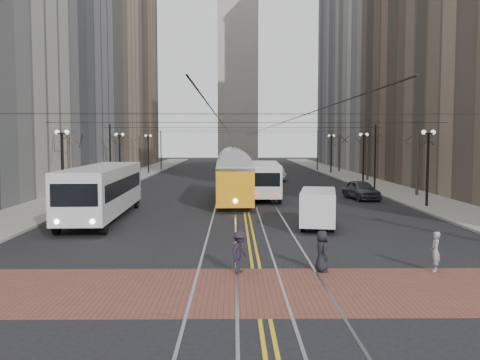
{
  "coord_description": "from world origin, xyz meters",
  "views": [
    {
      "loc": [
        -0.89,
        -22.0,
        5.17
      ],
      "look_at": [
        -0.57,
        6.43,
        3.0
      ],
      "focal_mm": 40.0,
      "sensor_mm": 36.0,
      "label": 1
    }
  ],
  "objects_px": {
    "transit_bus": "(103,193)",
    "pedestrian_a": "(322,251)",
    "rear_bus": "(264,180)",
    "sedan_silver": "(277,174)",
    "clock_tower": "(238,4)",
    "sedan_grey": "(361,190)",
    "streetcar": "(233,181)",
    "pedestrian_d": "(239,252)",
    "pedestrian_b": "(435,251)",
    "cargo_van": "(318,209)"
  },
  "relations": [
    {
      "from": "streetcar",
      "to": "rear_bus",
      "type": "xyz_separation_m",
      "value": [
        2.77,
        3.03,
        -0.18
      ]
    },
    {
      "from": "sedan_silver",
      "to": "pedestrian_b",
      "type": "relative_size",
      "value": 3.09
    },
    {
      "from": "streetcar",
      "to": "pedestrian_d",
      "type": "bearing_deg",
      "value": -90.67
    },
    {
      "from": "pedestrian_a",
      "to": "pedestrian_d",
      "type": "relative_size",
      "value": 0.99
    },
    {
      "from": "sedan_silver",
      "to": "transit_bus",
      "type": "bearing_deg",
      "value": -116.12
    },
    {
      "from": "transit_bus",
      "to": "sedan_grey",
      "type": "relative_size",
      "value": 2.81
    },
    {
      "from": "transit_bus",
      "to": "sedan_silver",
      "type": "relative_size",
      "value": 2.84
    },
    {
      "from": "sedan_silver",
      "to": "pedestrian_a",
      "type": "distance_m",
      "value": 46.41
    },
    {
      "from": "streetcar",
      "to": "sedan_grey",
      "type": "relative_size",
      "value": 2.97
    },
    {
      "from": "cargo_van",
      "to": "sedan_grey",
      "type": "distance_m",
      "value": 16.09
    },
    {
      "from": "cargo_van",
      "to": "sedan_grey",
      "type": "height_order",
      "value": "cargo_van"
    },
    {
      "from": "transit_bus",
      "to": "pedestrian_b",
      "type": "xyz_separation_m",
      "value": [
        16.33,
        -13.83,
        -0.92
      ]
    },
    {
      "from": "sedan_silver",
      "to": "pedestrian_a",
      "type": "xyz_separation_m",
      "value": [
        -2.01,
        -46.37,
        0.02
      ]
    },
    {
      "from": "clock_tower",
      "to": "pedestrian_b",
      "type": "height_order",
      "value": "clock_tower"
    },
    {
      "from": "cargo_van",
      "to": "pedestrian_a",
      "type": "bearing_deg",
      "value": -88.22
    },
    {
      "from": "sedan_grey",
      "to": "sedan_silver",
      "type": "bearing_deg",
      "value": 94.88
    },
    {
      "from": "transit_bus",
      "to": "pedestrian_b",
      "type": "bearing_deg",
      "value": -41.96
    },
    {
      "from": "streetcar",
      "to": "sedan_silver",
      "type": "relative_size",
      "value": 3.0
    },
    {
      "from": "rear_bus",
      "to": "transit_bus",
      "type": "bearing_deg",
      "value": -129.09
    },
    {
      "from": "streetcar",
      "to": "sedan_silver",
      "type": "height_order",
      "value": "streetcar"
    },
    {
      "from": "cargo_van",
      "to": "pedestrian_b",
      "type": "xyz_separation_m",
      "value": [
        2.98,
        -10.26,
        -0.31
      ]
    },
    {
      "from": "clock_tower",
      "to": "transit_bus",
      "type": "relative_size",
      "value": 4.81
    },
    {
      "from": "sedan_silver",
      "to": "pedestrian_a",
      "type": "height_order",
      "value": "pedestrian_a"
    },
    {
      "from": "sedan_grey",
      "to": "pedestrian_d",
      "type": "height_order",
      "value": "sedan_grey"
    },
    {
      "from": "sedan_silver",
      "to": "pedestrian_b",
      "type": "height_order",
      "value": "sedan_silver"
    },
    {
      "from": "transit_bus",
      "to": "pedestrian_a",
      "type": "relative_size",
      "value": 8.49
    },
    {
      "from": "sedan_silver",
      "to": "pedestrian_d",
      "type": "bearing_deg",
      "value": -99.42
    },
    {
      "from": "clock_tower",
      "to": "pedestrian_a",
      "type": "height_order",
      "value": "clock_tower"
    },
    {
      "from": "sedan_grey",
      "to": "pedestrian_a",
      "type": "bearing_deg",
      "value": -116.35
    },
    {
      "from": "rear_bus",
      "to": "sedan_silver",
      "type": "bearing_deg",
      "value": 84.13
    },
    {
      "from": "clock_tower",
      "to": "sedan_silver",
      "type": "bearing_deg",
      "value": -85.45
    },
    {
      "from": "streetcar",
      "to": "pedestrian_d",
      "type": "relative_size",
      "value": 8.92
    },
    {
      "from": "pedestrian_b",
      "to": "pedestrian_d",
      "type": "relative_size",
      "value": 0.96
    },
    {
      "from": "transit_bus",
      "to": "pedestrian_d",
      "type": "bearing_deg",
      "value": -59.85
    },
    {
      "from": "clock_tower",
      "to": "sedan_grey",
      "type": "xyz_separation_m",
      "value": [
        10.06,
        -78.33,
        -35.13
      ]
    },
    {
      "from": "pedestrian_a",
      "to": "pedestrian_b",
      "type": "relative_size",
      "value": 1.03
    },
    {
      "from": "transit_bus",
      "to": "rear_bus",
      "type": "height_order",
      "value": "transit_bus"
    },
    {
      "from": "pedestrian_b",
      "to": "pedestrian_d",
      "type": "bearing_deg",
      "value": -69.33
    },
    {
      "from": "transit_bus",
      "to": "sedan_grey",
      "type": "bearing_deg",
      "value": 28.6
    },
    {
      "from": "rear_bus",
      "to": "pedestrian_b",
      "type": "xyz_separation_m",
      "value": [
        5.18,
        -26.61,
        -0.74
      ]
    },
    {
      "from": "clock_tower",
      "to": "rear_bus",
      "type": "relative_size",
      "value": 5.63
    },
    {
      "from": "streetcar",
      "to": "cargo_van",
      "type": "distance_m",
      "value": 14.23
    },
    {
      "from": "rear_bus",
      "to": "pedestrian_b",
      "type": "bearing_deg",
      "value": -76.96
    },
    {
      "from": "clock_tower",
      "to": "sedan_grey",
      "type": "distance_m",
      "value": 86.44
    },
    {
      "from": "rear_bus",
      "to": "sedan_silver",
      "type": "xyz_separation_m",
      "value": [
        2.74,
        19.76,
        -0.73
      ]
    },
    {
      "from": "streetcar",
      "to": "pedestrian_d",
      "type": "height_order",
      "value": "streetcar"
    },
    {
      "from": "rear_bus",
      "to": "cargo_van",
      "type": "bearing_deg",
      "value": -80.31
    },
    {
      "from": "sedan_grey",
      "to": "streetcar",
      "type": "bearing_deg",
      "value": 178.48
    },
    {
      "from": "streetcar",
      "to": "pedestrian_d",
      "type": "xyz_separation_m",
      "value": [
        0.29,
        -23.7,
        -0.88
      ]
    },
    {
      "from": "sedan_grey",
      "to": "sedan_silver",
      "type": "distance_m",
      "value": 21.91
    }
  ]
}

